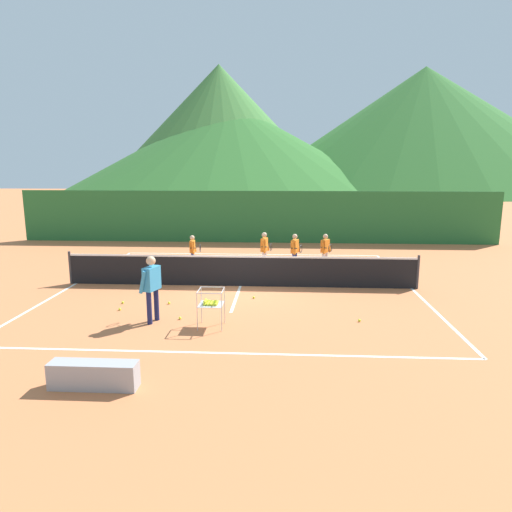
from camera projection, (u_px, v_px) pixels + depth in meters
name	position (u px, v px, depth m)	size (l,w,h in m)	color
ground_plane	(240.00, 286.00, 14.38)	(120.00, 120.00, 0.00)	#C67042
line_baseline_near	(217.00, 353.00, 9.24)	(10.61, 0.08, 0.01)	white
line_baseline_far	(252.00, 254.00, 19.53)	(10.61, 0.08, 0.01)	white
line_sideline_west	(76.00, 283.00, 14.68)	(0.08, 10.51, 0.01)	white
line_sideline_east	(412.00, 289.00, 14.07)	(0.08, 10.51, 0.01)	white
line_service_center	(240.00, 286.00, 14.38)	(0.08, 5.32, 0.01)	white
tennis_net	(240.00, 271.00, 14.28)	(10.99, 0.08, 1.05)	#333338
instructor	(152.00, 283.00, 10.89)	(0.44, 0.81, 1.63)	#191E4C
student_0	(193.00, 249.00, 16.62)	(0.45, 0.58, 1.25)	navy
student_1	(265.00, 247.00, 16.54)	(0.42, 0.70, 1.37)	silver
student_2	(295.00, 249.00, 16.33)	(0.42, 0.71, 1.34)	navy
student_3	(325.00, 248.00, 16.48)	(0.43, 0.72, 1.32)	silver
ball_cart	(211.00, 303.00, 10.63)	(0.58, 0.58, 0.90)	#B7B7BC
tennis_ball_0	(123.00, 302.00, 12.54)	(0.07, 0.07, 0.07)	yellow
tennis_ball_1	(359.00, 320.00, 11.08)	(0.07, 0.07, 0.07)	yellow
tennis_ball_2	(180.00, 318.00, 11.25)	(0.07, 0.07, 0.07)	yellow
tennis_ball_3	(254.00, 297.00, 13.02)	(0.07, 0.07, 0.07)	yellow
tennis_ball_4	(169.00, 303.00, 12.50)	(0.07, 0.07, 0.07)	yellow
tennis_ball_5	(120.00, 309.00, 11.95)	(0.07, 0.07, 0.07)	yellow
windscreen_fence	(256.00, 217.00, 22.32)	(23.34, 0.08, 2.53)	#286B33
courtside_bench	(94.00, 375.00, 7.76)	(1.50, 0.36, 0.46)	#99999E
hill_0	(422.00, 129.00, 74.20)	(57.44, 57.44, 19.21)	#2D6628
hill_1	(230.00, 146.00, 68.66)	(48.92, 48.92, 13.13)	#2D6628
hill_2	(220.00, 128.00, 70.33)	(36.67, 36.67, 18.73)	#427A38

